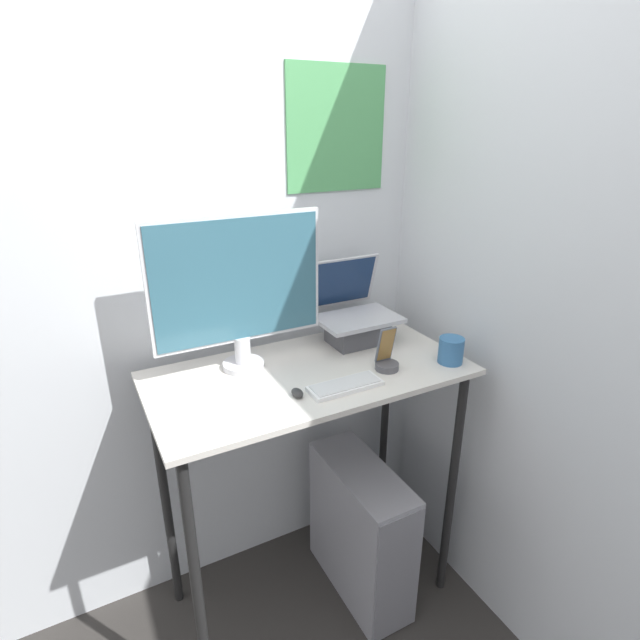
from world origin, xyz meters
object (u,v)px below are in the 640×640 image
at_px(cell_phone, 386,359).
at_px(computer_tower, 361,530).
at_px(monitor, 239,290).
at_px(keyboard, 345,386).
at_px(laptop, 355,320).
at_px(mouse, 297,393).

relative_size(cell_phone, computer_tower, 0.26).
distance_m(monitor, keyboard, 0.47).
bearing_deg(keyboard, laptop, 54.12).
xyz_separation_m(laptop, cell_phone, (-0.03, -0.26, -0.05)).
relative_size(laptop, computer_tower, 0.53).
relative_size(monitor, cell_phone, 3.82).
height_order(laptop, monitor, monitor).
xyz_separation_m(keyboard, computer_tower, (0.15, 0.10, -0.75)).
bearing_deg(cell_phone, keyboard, -165.56).
bearing_deg(mouse, cell_phone, 4.23).
bearing_deg(monitor, laptop, 2.20).
bearing_deg(monitor, cell_phone, -29.21).
bearing_deg(mouse, computer_tower, 13.89).
bearing_deg(cell_phone, laptop, 83.28).
relative_size(monitor, computer_tower, 0.99).
xyz_separation_m(laptop, mouse, (-0.38, -0.29, -0.07)).
relative_size(laptop, mouse, 5.79).
height_order(keyboard, mouse, mouse).
bearing_deg(keyboard, monitor, 129.37).
bearing_deg(cell_phone, mouse, -175.77).
bearing_deg(computer_tower, monitor, 153.64).
relative_size(mouse, cell_phone, 0.35).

